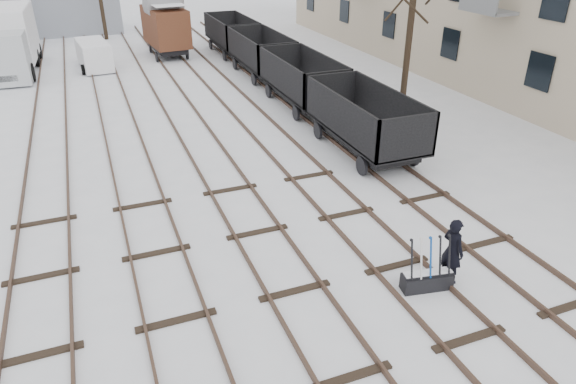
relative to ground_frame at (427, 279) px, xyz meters
name	(u,v)px	position (x,y,z in m)	size (l,w,h in m)	color
ground	(295,292)	(-3.17, 1.10, -0.28)	(120.00, 120.00, 0.00)	white
tracks	(186,119)	(-3.17, 14.77, -0.21)	(13.90, 52.00, 0.16)	black
shed_right	(74,3)	(-7.17, 41.10, 1.96)	(7.00, 6.00, 4.50)	#969DA9
ground_frame	(427,279)	(0.00, 0.00, 0.00)	(1.35, 0.64, 1.49)	black
worker	(453,251)	(0.75, 0.10, 0.63)	(0.66, 0.44, 1.82)	black
freight_wagon_a	(364,129)	(2.83, 8.49, 0.67)	(2.44, 6.10, 2.49)	black
freight_wagon_b	(302,87)	(2.83, 14.89, 0.67)	(2.44, 6.10, 2.49)	black
freight_wagon_c	(261,60)	(2.83, 21.29, 0.67)	(2.44, 6.10, 2.49)	black
freight_wagon_d	(232,40)	(2.83, 27.69, 0.67)	(2.44, 6.10, 2.49)	black
box_van_wagon	(165,25)	(-1.60, 28.59, 1.81)	(2.90, 4.90, 3.59)	black
lorry	(8,40)	(-11.33, 27.62, 1.67)	(2.97, 8.47, 3.80)	black
panel_van	(94,55)	(-6.55, 26.67, 0.62)	(2.10, 4.08, 1.73)	white
tree_near	(408,45)	(6.65, 11.60, 3.13)	(0.30, 0.30, 6.83)	black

